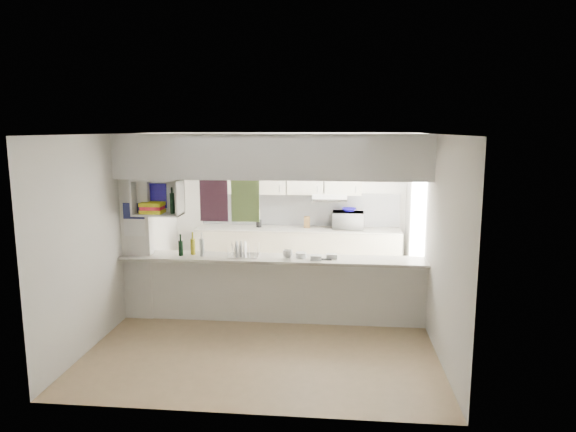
# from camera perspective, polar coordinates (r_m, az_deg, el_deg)

# --- Properties ---
(floor) EXTENTS (4.80, 4.80, 0.00)m
(floor) POSITION_cam_1_polar(r_m,az_deg,el_deg) (7.36, -1.76, -11.55)
(floor) COLOR #9E835C
(floor) RESTS_ON ground
(ceiling) EXTENTS (4.80, 4.80, 0.00)m
(ceiling) POSITION_cam_1_polar(r_m,az_deg,el_deg) (6.86, -1.87, 9.13)
(ceiling) COLOR white
(ceiling) RESTS_ON wall_back
(wall_back) EXTENTS (4.20, 0.00, 4.20)m
(wall_back) POSITION_cam_1_polar(r_m,az_deg,el_deg) (9.35, 0.06, 1.27)
(wall_back) COLOR silver
(wall_back) RESTS_ON floor
(wall_left) EXTENTS (0.00, 4.80, 4.80)m
(wall_left) POSITION_cam_1_polar(r_m,az_deg,el_deg) (7.56, -17.82, -1.20)
(wall_left) COLOR silver
(wall_left) RESTS_ON floor
(wall_right) EXTENTS (0.00, 4.80, 4.80)m
(wall_right) POSITION_cam_1_polar(r_m,az_deg,el_deg) (7.05, 15.38, -1.84)
(wall_right) COLOR silver
(wall_right) RESTS_ON floor
(servery_partition) EXTENTS (4.20, 0.50, 2.60)m
(servery_partition) POSITION_cam_1_polar(r_m,az_deg,el_deg) (6.96, -3.24, 1.35)
(servery_partition) COLOR silver
(servery_partition) RESTS_ON floor
(cubby_shelf) EXTENTS (0.65, 0.35, 0.50)m
(cubby_shelf) POSITION_cam_1_polar(r_m,az_deg,el_deg) (7.24, -14.30, 1.80)
(cubby_shelf) COLOR white
(cubby_shelf) RESTS_ON bulkhead
(kitchen_run) EXTENTS (3.60, 0.63, 2.24)m
(kitchen_run) POSITION_cam_1_polar(r_m,az_deg,el_deg) (9.16, 0.90, -1.92)
(kitchen_run) COLOR beige
(kitchen_run) RESTS_ON floor
(microwave) EXTENTS (0.55, 0.38, 0.30)m
(microwave) POSITION_cam_1_polar(r_m,az_deg,el_deg) (9.09, 6.69, -0.49)
(microwave) COLOR white
(microwave) RESTS_ON bench_top
(bowl) EXTENTS (0.26, 0.26, 0.06)m
(bowl) POSITION_cam_1_polar(r_m,az_deg,el_deg) (9.09, 6.78, 0.68)
(bowl) COLOR #140B7E
(bowl) RESTS_ON microwave
(dish_rack) EXTENTS (0.42, 0.32, 0.22)m
(dish_rack) POSITION_cam_1_polar(r_m,az_deg,el_deg) (7.15, -4.96, -3.77)
(dish_rack) COLOR silver
(dish_rack) RESTS_ON breakfast_bar
(cup) EXTENTS (0.16, 0.16, 0.11)m
(cup) POSITION_cam_1_polar(r_m,az_deg,el_deg) (6.98, -0.05, -4.21)
(cup) COLOR white
(cup) RESTS_ON dish_rack
(wine_bottles) EXTENTS (0.37, 0.15, 0.33)m
(wine_bottles) POSITION_cam_1_polar(r_m,az_deg,el_deg) (7.27, -10.59, -3.39)
(wine_bottles) COLOR black
(wine_bottles) RESTS_ON breakfast_bar
(plastic_tubs) EXTENTS (0.57, 0.23, 0.07)m
(plastic_tubs) POSITION_cam_1_polar(r_m,az_deg,el_deg) (7.00, 2.89, -4.48)
(plastic_tubs) COLOR silver
(plastic_tubs) RESTS_ON breakfast_bar
(utensil_jar) EXTENTS (0.10, 0.10, 0.14)m
(utensil_jar) POSITION_cam_1_polar(r_m,az_deg,el_deg) (9.22, -3.27, -0.83)
(utensil_jar) COLOR black
(utensil_jar) RESTS_ON bench_top
(knife_block) EXTENTS (0.10, 0.08, 0.20)m
(knife_block) POSITION_cam_1_polar(r_m,az_deg,el_deg) (9.15, 2.12, -0.68)
(knife_block) COLOR brown
(knife_block) RESTS_ON bench_top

